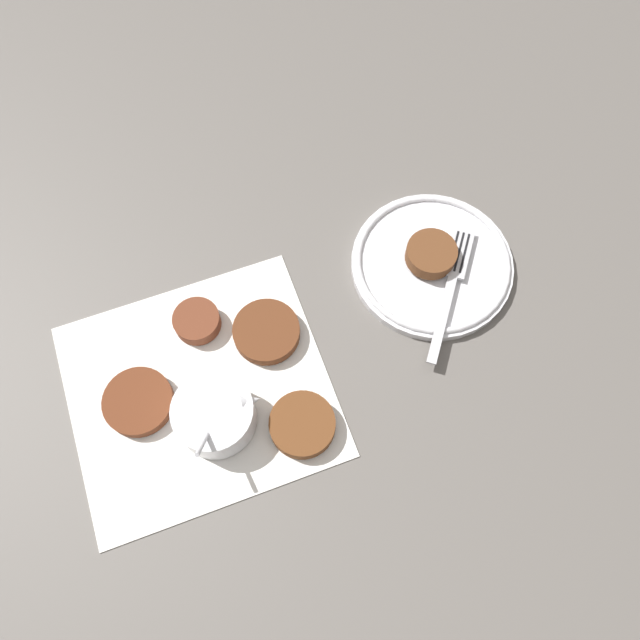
# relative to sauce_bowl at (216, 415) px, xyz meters

# --- Properties ---
(ground_plane) EXTENTS (4.00, 4.00, 0.00)m
(ground_plane) POSITION_rel_sauce_bowl_xyz_m (-0.03, 0.07, -0.03)
(ground_plane) COLOR #605B56
(napkin) EXTENTS (0.33, 0.30, 0.00)m
(napkin) POSITION_rel_sauce_bowl_xyz_m (-0.01, 0.04, -0.02)
(napkin) COLOR white
(napkin) RESTS_ON ground_plane
(sauce_bowl) EXTENTS (0.10, 0.10, 0.08)m
(sauce_bowl) POSITION_rel_sauce_bowl_xyz_m (0.00, 0.00, 0.00)
(sauce_bowl) COLOR silver
(sauce_bowl) RESTS_ON napkin
(fritter_0) EXTENTS (0.08, 0.08, 0.02)m
(fritter_0) POSITION_rel_sauce_bowl_xyz_m (-0.09, 0.04, -0.01)
(fritter_0) COLOR brown
(fritter_0) RESTS_ON napkin
(fritter_1) EXTENTS (0.08, 0.08, 0.02)m
(fritter_1) POSITION_rel_sauce_bowl_xyz_m (0.08, 0.09, -0.01)
(fritter_1) COLOR brown
(fritter_1) RESTS_ON napkin
(fritter_2) EXTENTS (0.08, 0.08, 0.02)m
(fritter_2) POSITION_rel_sauce_bowl_xyz_m (0.09, -0.04, -0.01)
(fritter_2) COLOR brown
(fritter_2) RESTS_ON napkin
(fritter_3) EXTENTS (0.06, 0.06, 0.02)m
(fritter_3) POSITION_rel_sauce_bowl_xyz_m (0.00, 0.13, -0.01)
(fritter_3) COLOR brown
(fritter_3) RESTS_ON napkin
(serving_plate) EXTENTS (0.21, 0.21, 0.02)m
(serving_plate) POSITION_rel_sauce_bowl_xyz_m (0.31, 0.13, -0.02)
(serving_plate) COLOR silver
(serving_plate) RESTS_ON ground_plane
(fritter_on_plate) EXTENTS (0.06, 0.06, 0.02)m
(fritter_on_plate) POSITION_rel_sauce_bowl_xyz_m (0.31, 0.13, 0.00)
(fritter_on_plate) COLOR brown
(fritter_on_plate) RESTS_ON serving_plate
(fork) EXTENTS (0.12, 0.18, 0.00)m
(fork) POSITION_rel_sauce_bowl_xyz_m (0.33, 0.09, -0.01)
(fork) COLOR silver
(fork) RESTS_ON serving_plate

